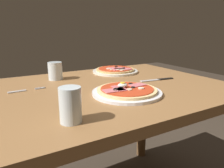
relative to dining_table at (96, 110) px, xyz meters
The scene contains 7 objects.
dining_table is the anchor object (origin of this frame).
pizza_foreground 0.20m from the dining_table, 64.43° to the right, with size 0.29×0.29×0.05m.
pizza_across_left 0.39m from the dining_table, 45.18° to the left, with size 0.28×0.28×0.03m.
water_glass_near 0.32m from the dining_table, 113.17° to the left, with size 0.07×0.07×0.09m.
water_glass_far 0.40m from the dining_table, 127.09° to the right, with size 0.06×0.06×0.11m.
fork 0.33m from the dining_table, 159.23° to the left, with size 0.16×0.02×0.00m.
knife 0.38m from the dining_table, ahead, with size 0.20×0.05×0.01m.
Camera 1 is at (-0.41, -0.86, 1.00)m, focal length 34.37 mm.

